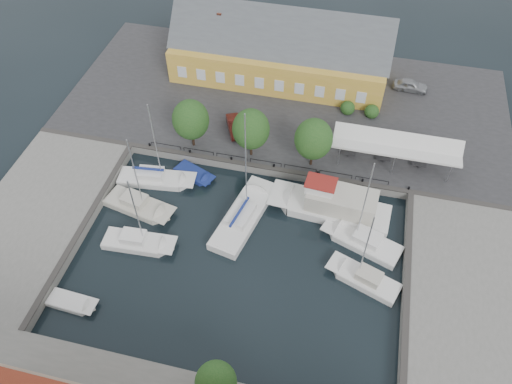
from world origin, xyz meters
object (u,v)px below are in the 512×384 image
warehouse (276,51)px  east_boat_a (363,242)px  car_red (235,126)px  center_sailboat (242,218)px  launch_sw (72,303)px  trawler (334,206)px  west_boat_a (155,180)px  car_silver (410,85)px  west_boat_c (138,243)px  east_boat_b (365,280)px  west_boat_b (138,206)px  tent_canopy (397,145)px  launch_nw (194,174)px

warehouse → east_boat_a: (14.52, -25.39, -4.17)m
warehouse → car_red: bearing=-100.3°
center_sailboat → east_boat_a: (12.69, -0.08, -0.10)m
car_red → launch_sw: (-8.80, -25.74, -1.62)m
trawler → west_boat_a: size_ratio=1.14×
center_sailboat → trawler: 9.83m
car_silver → trawler: size_ratio=0.34×
car_red → east_boat_a: (16.84, -12.63, -1.45)m
west_boat_c → east_boat_b: bearing=2.4°
car_silver → west_boat_b: bearing=136.5°
tent_canopy → west_boat_c: 29.83m
car_red → launch_sw: car_red is taller
tent_canopy → car_silver: 14.44m
west_boat_b → center_sailboat: bearing=4.5°
west_boat_c → launch_nw: (2.49, 10.62, -0.17)m
car_red → west_boat_c: size_ratio=0.42×
car_red → launch_nw: 8.12m
launch_nw → west_boat_a: bearing=-154.0°
east_boat_a → east_boat_b: (0.54, -4.43, -0.00)m
warehouse → center_sailboat: (1.82, -25.31, -4.07)m
warehouse → west_boat_c: (-7.73, -30.78, -4.17)m
trawler → west_boat_c: bearing=-154.8°
car_red → launch_nw: size_ratio=0.83×
warehouse → launch_nw: warehouse is taller
center_sailboat → east_boat_b: size_ratio=1.43×
warehouse → launch_sw: 40.31m
east_boat_a → west_boat_a: (-23.72, 3.29, 0.01)m
center_sailboat → launch_nw: size_ratio=2.74×
center_sailboat → east_boat_b: 13.98m
trawler → east_boat_a: bearing=-44.5°
center_sailboat → east_boat_a: center_sailboat is taller
tent_canopy → east_boat_b: 16.40m
east_boat_b → launch_nw: 22.47m
center_sailboat → trawler: (9.22, 3.34, 0.65)m
car_red → east_boat_b: east_boat_b is taller
center_sailboat → launch_nw: center_sailboat is taller
west_boat_c → launch_nw: bearing=76.8°
warehouse → car_silver: bearing=1.2°
tent_canopy → west_boat_a: 27.30m
tent_canopy → west_boat_a: bearing=-162.3°
car_silver → west_boat_c: 40.51m
car_silver → car_red: bearing=125.4°
west_boat_c → launch_sw: 8.43m
warehouse → car_red: size_ratio=6.62×
center_sailboat → launch_nw: 8.74m
warehouse → east_boat_a: east_boat_a is taller
east_boat_a → warehouse: bearing=119.8°
tent_canopy → car_red: bearing=176.7°
warehouse → launch_sw: warehouse is taller
warehouse → tent_canopy: (16.60, -13.86, -0.74)m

